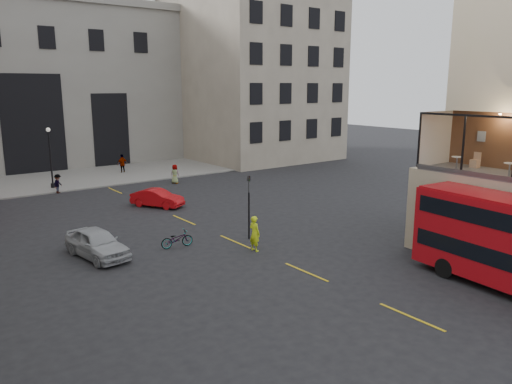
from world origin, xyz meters
TOP-DOWN VIEW (x-y plane):
  - ground at (0.00, 0.00)m, footprint 140.00×140.00m
  - gateway at (-5.00, 47.99)m, footprint 35.00×10.60m
  - building_right at (20.00, 39.97)m, footprint 16.60×18.60m
  - pavement_far at (-6.00, 38.00)m, footprint 40.00×12.00m
  - traffic_light_near at (-1.00, 12.00)m, footprint 0.16×0.20m
  - street_lamp_b at (-6.00, 34.00)m, footprint 0.36×0.36m
  - car_a at (-9.24, 14.27)m, footprint 2.43×4.73m
  - car_b at (-1.68, 22.53)m, footprint 3.25×4.14m
  - bicycle at (-5.13, 13.17)m, footprint 1.90×0.90m
  - cyclist at (-2.04, 10.08)m, footprint 0.54×0.76m
  - pedestrian_b at (-6.14, 31.93)m, footprint 1.14×1.17m
  - pedestrian_c at (1.96, 37.76)m, footprint 1.21×0.65m
  - pedestrian_d at (3.67, 29.75)m, footprint 0.93×1.02m
  - cafe_table_mid at (5.97, 0.62)m, footprint 0.54×0.54m
  - cafe_table_far at (5.87, 3.28)m, footprint 0.55×0.55m
  - cafe_chair_d at (7.24, 3.04)m, footprint 0.41×0.41m

SIDE VIEW (x-z plane):
  - ground at x=0.00m, z-range 0.00..0.00m
  - pavement_far at x=-6.00m, z-range 0.00..0.12m
  - bicycle at x=-5.13m, z-range 0.00..0.96m
  - car_b at x=-1.68m, z-range 0.00..1.32m
  - car_a at x=-9.24m, z-range 0.00..1.54m
  - pedestrian_b at x=-6.14m, z-range 0.00..1.61m
  - pedestrian_d at x=3.67m, z-range 0.00..1.75m
  - pedestrian_c at x=1.96m, z-range 0.00..1.97m
  - cyclist at x=-2.04m, z-range 0.00..1.97m
  - street_lamp_b at x=-6.00m, z-range -0.27..5.06m
  - traffic_light_near at x=-1.00m, z-range 0.52..4.32m
  - cafe_chair_d at x=7.24m, z-range 4.44..5.25m
  - cafe_table_mid at x=5.97m, z-range 4.71..5.38m
  - cafe_table_far at x=5.87m, z-range 4.71..5.40m
  - gateway at x=-5.00m, z-range 0.39..18.39m
  - building_right at x=20.00m, z-range 0.39..20.39m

